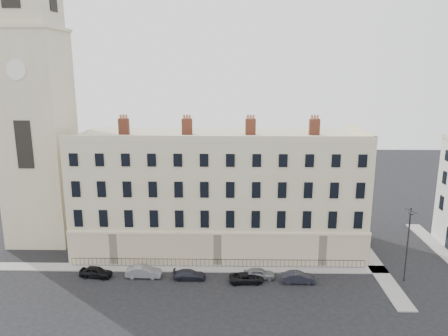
% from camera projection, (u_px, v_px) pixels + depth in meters
% --- Properties ---
extents(ground, '(160.00, 160.00, 0.00)m').
position_uv_depth(ground, '(272.00, 291.00, 46.81)').
color(ground, black).
rests_on(ground, ground).
extents(terrace, '(36.22, 12.22, 17.00)m').
position_uv_depth(terrace, '(219.00, 192.00, 56.82)').
color(terrace, beige).
rests_on(terrace, ground).
extents(church_tower, '(8.00, 8.13, 44.00)m').
position_uv_depth(church_tower, '(35.00, 104.00, 56.64)').
color(church_tower, beige).
rests_on(church_tower, ground).
extents(pavement_terrace, '(48.00, 2.00, 0.12)m').
position_uv_depth(pavement_terrace, '(184.00, 268.00, 51.84)').
color(pavement_terrace, gray).
rests_on(pavement_terrace, ground).
extents(pavement_east_return, '(2.00, 24.00, 0.12)m').
position_uv_depth(pavement_east_return, '(370.00, 259.00, 54.34)').
color(pavement_east_return, gray).
rests_on(pavement_east_return, ground).
extents(pavement_adjacent, '(2.00, 20.00, 0.12)m').
position_uv_depth(pavement_adjacent, '(444.00, 253.00, 56.11)').
color(pavement_adjacent, gray).
rests_on(pavement_adjacent, ground).
extents(railings, '(35.00, 0.04, 0.96)m').
position_uv_depth(railings, '(217.00, 263.00, 52.05)').
color(railings, black).
rests_on(railings, ground).
extents(car_a, '(3.84, 1.95, 1.25)m').
position_uv_depth(car_a, '(96.00, 272.00, 49.67)').
color(car_a, black).
rests_on(car_a, ground).
extents(car_b, '(4.02, 1.46, 1.32)m').
position_uv_depth(car_b, '(144.00, 272.00, 49.65)').
color(car_b, slate).
rests_on(car_b, ground).
extents(car_c, '(3.71, 1.51, 1.08)m').
position_uv_depth(car_c, '(189.00, 275.00, 49.21)').
color(car_c, '#21212C').
rests_on(car_c, ground).
extents(car_d, '(3.96, 2.01, 1.07)m').
position_uv_depth(car_d, '(246.00, 278.00, 48.46)').
color(car_d, black).
rests_on(car_d, ground).
extents(car_e, '(3.58, 1.46, 1.21)m').
position_uv_depth(car_e, '(259.00, 273.00, 49.34)').
color(car_e, slate).
rests_on(car_e, ground).
extents(car_f, '(3.78, 1.35, 1.24)m').
position_uv_depth(car_f, '(298.00, 277.00, 48.39)').
color(car_f, black).
rests_on(car_f, ground).
extents(streetlamp, '(0.83, 1.78, 8.64)m').
position_uv_depth(streetlamp, '(408.00, 241.00, 47.67)').
color(streetlamp, '#2B2A2F').
rests_on(streetlamp, ground).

